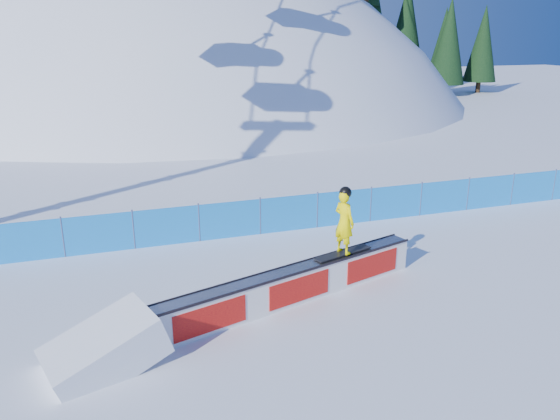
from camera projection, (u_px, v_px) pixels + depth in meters
name	position (u px, v px, depth m)	size (l,w,h in m)	color
ground	(414.00, 277.00, 14.74)	(160.00, 160.00, 0.00)	white
snow_hill	(189.00, 271.00, 58.18)	(64.00, 64.00, 64.00)	white
safety_fence	(344.00, 208.00, 18.61)	(22.05, 0.05, 1.30)	#1582E1
rail_box	(294.00, 285.00, 13.27)	(7.28, 2.63, 0.89)	white
snow_ramp	(106.00, 365.00, 10.86)	(2.18, 1.46, 0.82)	white
snowboarder	(344.00, 221.00, 13.72)	(1.72, 0.79, 1.79)	black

